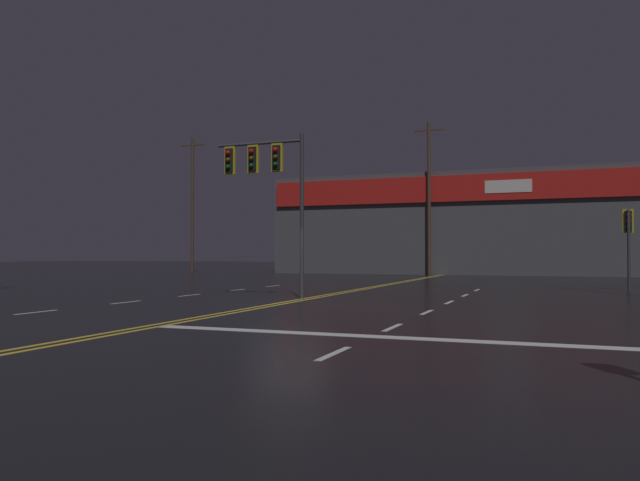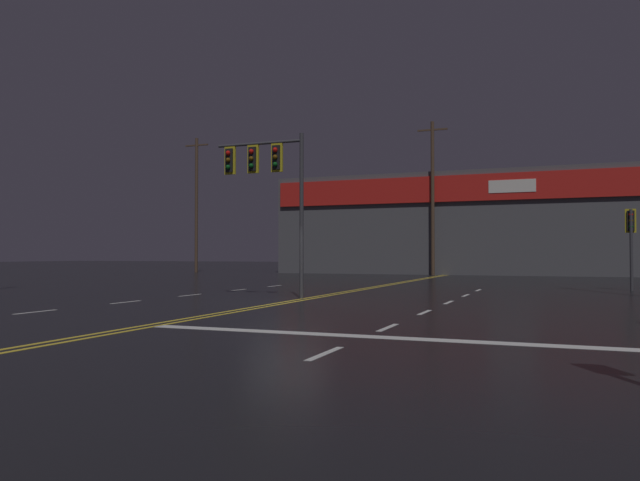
{
  "view_description": "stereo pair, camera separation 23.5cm",
  "coord_description": "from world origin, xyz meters",
  "views": [
    {
      "loc": [
        7.91,
        -17.92,
        1.5
      ],
      "look_at": [
        0.0,
        2.84,
        2.0
      ],
      "focal_mm": 35.0,
      "sensor_mm": 36.0,
      "label": 1
    },
    {
      "loc": [
        8.12,
        -17.83,
        1.5
      ],
      "look_at": [
        0.0,
        2.84,
        2.0
      ],
      "focal_mm": 35.0,
      "sensor_mm": 36.0,
      "label": 2
    }
  ],
  "objects": [
    {
      "name": "traffic_signal_median",
      "position": [
        -1.6,
        1.63,
        4.41
      ],
      "size": [
        3.31,
        0.36,
        5.65
      ],
      "color": "#38383D",
      "rests_on": "ground"
    },
    {
      "name": "road_markings",
      "position": [
        0.86,
        -1.25,
        0.0
      ],
      "size": [
        14.08,
        60.0,
        0.01
      ],
      "color": "gold",
      "rests_on": "ground"
    },
    {
      "name": "utility_pole_row",
      "position": [
        0.14,
        27.45,
        5.99
      ],
      "size": [
        44.18,
        0.26,
        12.05
      ],
      "color": "#4C3828",
      "rests_on": "ground"
    },
    {
      "name": "ground_plane",
      "position": [
        0.0,
        0.0,
        0.0
      ],
      "size": [
        200.0,
        200.0,
        0.0
      ],
      "primitive_type": "plane",
      "color": "black"
    },
    {
      "name": "traffic_signal_corner_northeast",
      "position": [
        10.69,
        10.83,
        2.49
      ],
      "size": [
        0.42,
        0.36,
        3.39
      ],
      "color": "#38383D",
      "rests_on": "ground"
    },
    {
      "name": "building_backdrop",
      "position": [
        0.0,
        32.9,
        3.84
      ],
      "size": [
        26.99,
        10.23,
        7.65
      ],
      "color": "#4C4C51",
      "rests_on": "ground"
    }
  ]
}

